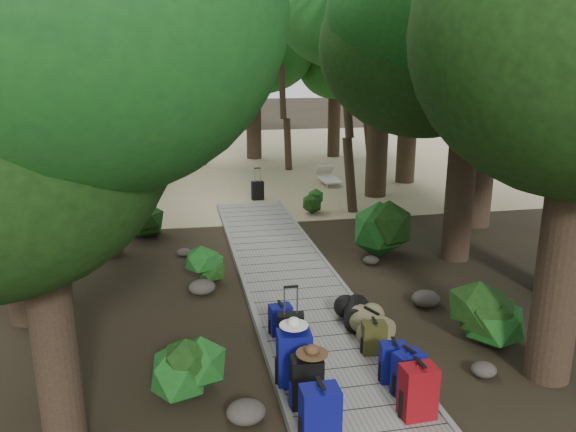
{
  "coord_description": "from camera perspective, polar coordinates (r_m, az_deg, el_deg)",
  "views": [
    {
      "loc": [
        -2.17,
        -9.94,
        4.4
      ],
      "look_at": [
        0.27,
        2.15,
        1.0
      ],
      "focal_mm": 35.0,
      "sensor_mm": 36.0,
      "label": 1
    }
  ],
  "objects": [
    {
      "name": "ground",
      "position": [
        11.09,
        0.84,
        -7.97
      ],
      "size": [
        120.0,
        120.0,
        0.0
      ],
      "primitive_type": "plane",
      "color": "black",
      "rests_on": "ground"
    },
    {
      "name": "sand_beach",
      "position": [
        26.4,
        -6.57,
        5.74
      ],
      "size": [
        40.0,
        22.0,
        0.02
      ],
      "primitive_type": "cube",
      "color": "tan",
      "rests_on": "ground"
    },
    {
      "name": "boardwalk",
      "position": [
        11.97,
        -0.18,
        -5.84
      ],
      "size": [
        2.0,
        12.0,
        0.12
      ],
      "primitive_type": "cube",
      "color": "gray",
      "rests_on": "ground"
    },
    {
      "name": "backpack_left_a",
      "position": [
        6.77,
        3.26,
        -19.45
      ],
      "size": [
        0.45,
        0.31,
        0.83
      ],
      "primitive_type": null,
      "rotation": [
        0.0,
        0.0,
        0.01
      ],
      "color": "navy",
      "rests_on": "boardwalk"
    },
    {
      "name": "backpack_left_b",
      "position": [
        7.45,
        1.93,
        -16.24
      ],
      "size": [
        0.43,
        0.32,
        0.75
      ],
      "primitive_type": null,
      "rotation": [
        0.0,
        0.0,
        -0.08
      ],
      "color": "black",
      "rests_on": "boardwalk"
    },
    {
      "name": "backpack_left_c",
      "position": [
        7.86,
        0.63,
        -13.96
      ],
      "size": [
        0.48,
        0.36,
        0.86
      ],
      "primitive_type": null,
      "rotation": [
        0.0,
        0.0,
        -0.07
      ],
      "color": "navy",
      "rests_on": "boardwalk"
    },
    {
      "name": "backpack_left_d",
      "position": [
        9.25,
        -0.77,
        -10.3
      ],
      "size": [
        0.38,
        0.29,
        0.54
      ],
      "primitive_type": null,
      "rotation": [
        0.0,
        0.0,
        0.11
      ],
      "color": "navy",
      "rests_on": "boardwalk"
    },
    {
      "name": "backpack_right_a",
      "position": [
        7.42,
        13.08,
        -16.73
      ],
      "size": [
        0.44,
        0.32,
        0.76
      ],
      "primitive_type": null,
      "rotation": [
        0.0,
        0.0,
        0.04
      ],
      "color": "maroon",
      "rests_on": "boardwalk"
    },
    {
      "name": "backpack_right_b",
      "position": [
        7.84,
        12.08,
        -15.18
      ],
      "size": [
        0.43,
        0.36,
        0.67
      ],
      "primitive_type": null,
      "rotation": [
        0.0,
        0.0,
        0.29
      ],
      "color": "navy",
      "rests_on": "boardwalk"
    },
    {
      "name": "backpack_right_c",
      "position": [
        8.11,
        10.63,
        -14.21
      ],
      "size": [
        0.4,
        0.31,
        0.61
      ],
      "primitive_type": null,
      "rotation": [
        0.0,
        0.0,
        -0.16
      ],
      "color": "navy",
      "rests_on": "boardwalk"
    },
    {
      "name": "backpack_right_d",
      "position": [
        8.78,
        8.71,
        -11.96
      ],
      "size": [
        0.38,
        0.29,
        0.54
      ],
      "primitive_type": null,
      "rotation": [
        0.0,
        0.0,
        -0.1
      ],
      "color": "#363514",
      "rests_on": "boardwalk"
    },
    {
      "name": "duffel_right_khaki",
      "position": [
        9.23,
        8.44,
        -10.85
      ],
      "size": [
        0.67,
        0.79,
        0.45
      ],
      "primitive_type": null,
      "rotation": [
        0.0,
        0.0,
        0.38
      ],
      "color": "brown",
      "rests_on": "boardwalk"
    },
    {
      "name": "duffel_right_black",
      "position": [
        9.59,
        6.99,
        -9.82
      ],
      "size": [
        0.6,
        0.77,
        0.42
      ],
      "primitive_type": null,
      "rotation": [
        0.0,
        0.0,
        -0.3
      ],
      "color": "black",
      "rests_on": "boardwalk"
    },
    {
      "name": "suitcase_on_boardwalk",
      "position": [
        8.71,
        0.29,
        -11.74
      ],
      "size": [
        0.43,
        0.29,
        0.61
      ],
      "primitive_type": null,
      "rotation": [
        0.0,
        0.0,
        -0.2
      ],
      "color": "black",
      "rests_on": "boardwalk"
    },
    {
      "name": "lone_suitcase_on_sand",
      "position": [
        18.41,
        -3.11,
        2.6
      ],
      "size": [
        0.41,
        0.26,
        0.61
      ],
      "primitive_type": null,
      "rotation": [
        0.0,
        0.0,
        0.1
      ],
      "color": "black",
      "rests_on": "sand_beach"
    },
    {
      "name": "hat_brown",
      "position": [
        7.22,
        2.46,
        -13.37
      ],
      "size": [
        0.41,
        0.41,
        0.12
      ],
      "primitive_type": null,
      "color": "#51351E",
      "rests_on": "backpack_left_b"
    },
    {
      "name": "hat_white",
      "position": [
        7.65,
        0.59,
        -10.63
      ],
      "size": [
        0.39,
        0.39,
        0.13
      ],
      "primitive_type": null,
      "color": "silver",
      "rests_on": "backpack_left_c"
    },
    {
      "name": "kayak",
      "position": [
        20.69,
        -14.7,
        3.14
      ],
      "size": [
        1.96,
        3.29,
        0.33
      ],
      "primitive_type": "ellipsoid",
      "rotation": [
        0.0,
        0.0,
        -0.41
      ],
      "color": "#A50E15",
      "rests_on": "sand_beach"
    },
    {
      "name": "sun_lounger",
      "position": [
        20.68,
        4.31,
        4.05
      ],
      "size": [
        0.69,
        2.01,
        0.64
      ],
      "primitive_type": null,
      "rotation": [
        0.0,
        0.0,
        -0.02
      ],
      "color": "silver",
      "rests_on": "sand_beach"
    },
    {
      "name": "tree_right_c",
      "position": [
        12.87,
        18.1,
        15.08
      ],
      "size": [
        5.19,
        5.19,
        8.98
      ],
      "primitive_type": null,
      "color": "black",
      "rests_on": "ground"
    },
    {
      "name": "tree_right_d",
      "position": [
        15.95,
        20.17,
        18.75
      ],
      "size": [
        6.08,
        6.08,
        11.15
      ],
      "primitive_type": null,
      "color": "black",
      "rests_on": "ground"
    },
    {
      "name": "tree_right_e",
      "position": [
        18.73,
        9.5,
        17.3
      ],
      "size": [
        5.65,
        5.65,
        10.16
      ],
      "primitive_type": null,
      "color": "black",
      "rests_on": "ground"
    },
    {
      "name": "tree_right_f",
      "position": [
        21.24,
        12.51,
        16.77
      ],
      "size": [
        5.64,
        5.64,
        10.06
      ],
      "primitive_type": null,
      "color": "black",
      "rests_on": "ground"
    },
    {
      "name": "tree_left_a",
      "position": [
        6.42,
        -24.67,
        6.56
      ],
      "size": [
        4.28,
        4.28,
        7.13
      ],
      "primitive_type": null,
      "color": "black",
      "rests_on": "ground"
    },
    {
      "name": "tree_left_c",
      "position": [
        13.17,
        -18.89,
        12.77
      ],
      "size": [
        4.57,
        4.57,
        7.96
      ],
      "primitive_type": null,
      "color": "black",
      "rests_on": "ground"
    },
    {
      "name": "tree_back_a",
      "position": [
        24.74,
        -9.44,
        15.71
      ],
      "size": [
        5.33,
        5.33,
        9.23
      ],
      "primitive_type": null,
      "color": "black",
      "rests_on": "ground"
    },
    {
      "name": "tree_back_b",
      "position": [
        26.19,
        -3.62,
        16.65
      ],
      "size": [
        5.57,
        5.57,
        9.95
      ],
      "primitive_type": null,
      "color": "black",
      "rests_on": "ground"
    },
    {
      "name": "tree_back_c",
      "position": [
        26.74,
        4.82,
        14.9
      ],
      "size": [
        4.65,
        4.65,
        8.37
      ],
      "primitive_type": null,
      "color": "black",
      "rests_on": "ground"
    },
    {
      "name": "tree_back_d",
      "position": [
        24.95,
        -20.87,
        14.05
      ],
      "size": [
        5.07,
        5.07,
        8.45
      ],
      "primitive_type": null,
      "color": "black",
      "rests_on": "ground"
    },
    {
      "name": "palm_right_a",
      "position": [
        16.82,
        7.07,
        11.74
      ],
      "size": [
        3.94,
        3.94,
        6.71
      ],
      "primitive_type": null,
      "color": "#10380F",
      "rests_on": "ground"
    },
    {
      "name": "palm_right_b",
      "position": [
        21.67,
        8.73,
        14.32
      ],
      "size": [
        4.2,
        4.2,
        8.11
      ],
      "primitive_type": null,
      "color": "#10380F",
      "rests_on": "ground"
    },
    {
      "name": "palm_right_c",
      "position": [
        23.49,
        0.51,
        12.45
      ],
      "size": [
        4.01,
        4.01,
        6.37
      ],
      "primitive_type": null,
      "color": "#10380F",
      "rests_on": "ground"
    },
    {
      "name": "palm_left_a",
      "position": [
        16.27,
        -20.11,
        9.76
      ],
      "size": [
        3.84,
        3.84,
        6.11
      ],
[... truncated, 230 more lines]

